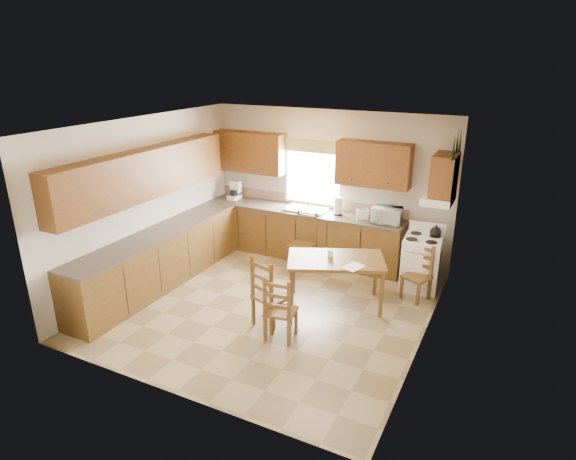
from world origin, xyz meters
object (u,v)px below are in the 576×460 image
at_px(stove, 421,264).
at_px(chair_far_right, 417,273).
at_px(chair_near_left, 272,292).
at_px(chair_far_left, 303,241).
at_px(dining_table, 335,282).
at_px(microwave, 387,215).
at_px(chair_near_right, 281,307).

height_order(stove, chair_far_right, chair_far_right).
bearing_deg(stove, chair_near_left, -132.16).
distance_m(chair_far_left, chair_far_right, 2.09).
bearing_deg(chair_near_left, dining_table, -102.10).
xyz_separation_m(microwave, chair_near_left, (-0.91, -2.39, -0.54)).
height_order(dining_table, chair_far_left, chair_far_left).
bearing_deg(chair_far_right, chair_far_left, -165.38).
height_order(dining_table, chair_far_right, chair_far_right).
xyz_separation_m(dining_table, chair_far_left, (-1.01, 1.02, 0.12)).
bearing_deg(chair_far_right, chair_near_left, -111.35).
distance_m(microwave, dining_table, 1.63).
xyz_separation_m(stove, chair_near_left, (-1.60, -2.08, 0.09)).
height_order(chair_near_left, chair_near_right, chair_near_left).
distance_m(chair_near_left, chair_far_right, 2.33).
relative_size(chair_near_left, chair_far_right, 1.19).
distance_m(stove, chair_far_right, 0.41).
relative_size(stove, chair_near_right, 0.92).
xyz_separation_m(stove, chair_far_left, (-2.04, -0.11, 0.07)).
xyz_separation_m(microwave, chair_far_right, (0.71, -0.72, -0.62)).
bearing_deg(chair_far_left, chair_far_right, -4.34).
height_order(stove, microwave, microwave).
height_order(microwave, chair_near_left, microwave).
xyz_separation_m(dining_table, chair_far_right, (1.06, 0.72, 0.06)).
height_order(chair_near_right, chair_far_left, chair_far_left).
xyz_separation_m(dining_table, chair_near_right, (-0.31, -1.18, 0.08)).
distance_m(stove, chair_near_right, 2.67).
relative_size(stove, chair_near_left, 0.82).
xyz_separation_m(chair_near_right, chair_far_left, (-0.70, 2.20, 0.04)).
xyz_separation_m(stove, dining_table, (-1.03, -1.13, -0.05)).
distance_m(microwave, chair_far_right, 1.19).
xyz_separation_m(chair_near_right, chair_far_right, (1.36, 1.90, -0.02)).
relative_size(microwave, chair_far_left, 0.45).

